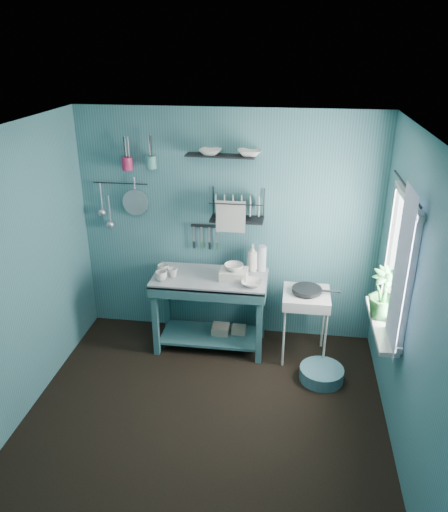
# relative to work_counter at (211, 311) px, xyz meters

# --- Properties ---
(floor) EXTENTS (3.20, 3.20, 0.00)m
(floor) POSITION_rel_work_counter_xyz_m (0.14, -1.12, -0.42)
(floor) COLOR black
(floor) RESTS_ON ground
(ceiling) EXTENTS (3.20, 3.20, 0.00)m
(ceiling) POSITION_rel_work_counter_xyz_m (0.14, -1.12, 2.08)
(ceiling) COLOR silver
(ceiling) RESTS_ON ground
(wall_back) EXTENTS (3.20, 0.00, 3.20)m
(wall_back) POSITION_rel_work_counter_xyz_m (0.14, 0.38, 0.83)
(wall_back) COLOR #366870
(wall_back) RESTS_ON ground
(wall_front) EXTENTS (3.20, 0.00, 3.20)m
(wall_front) POSITION_rel_work_counter_xyz_m (0.14, -2.62, 0.83)
(wall_front) COLOR #366870
(wall_front) RESTS_ON ground
(wall_left) EXTENTS (0.00, 3.00, 3.00)m
(wall_left) POSITION_rel_work_counter_xyz_m (-1.46, -1.12, 0.83)
(wall_left) COLOR #366870
(wall_left) RESTS_ON ground
(wall_right) EXTENTS (0.00, 3.00, 3.00)m
(wall_right) POSITION_rel_work_counter_xyz_m (1.74, -1.12, 0.83)
(wall_right) COLOR #366870
(wall_right) RESTS_ON ground
(work_counter) EXTENTS (1.21, 0.64, 0.84)m
(work_counter) POSITION_rel_work_counter_xyz_m (0.00, 0.00, 0.00)
(work_counter) COLOR #2D595F
(work_counter) RESTS_ON floor
(mug_left) EXTENTS (0.12, 0.12, 0.10)m
(mug_left) POSITION_rel_work_counter_xyz_m (-0.48, -0.16, 0.47)
(mug_left) COLOR silver
(mug_left) RESTS_ON work_counter
(mug_mid) EXTENTS (0.14, 0.14, 0.09)m
(mug_mid) POSITION_rel_work_counter_xyz_m (-0.38, -0.06, 0.47)
(mug_mid) COLOR silver
(mug_mid) RESTS_ON work_counter
(mug_right) EXTENTS (0.17, 0.17, 0.10)m
(mug_right) POSITION_rel_work_counter_xyz_m (-0.50, 0.00, 0.47)
(mug_right) COLOR silver
(mug_right) RESTS_ON work_counter
(wash_tub) EXTENTS (0.28, 0.22, 0.10)m
(wash_tub) POSITION_rel_work_counter_xyz_m (0.25, -0.02, 0.47)
(wash_tub) COLOR beige
(wash_tub) RESTS_ON work_counter
(tub_bowl) EXTENTS (0.20, 0.19, 0.06)m
(tub_bowl) POSITION_rel_work_counter_xyz_m (0.25, -0.02, 0.55)
(tub_bowl) COLOR silver
(tub_bowl) RESTS_ON wash_tub
(soap_bottle) EXTENTS (0.11, 0.12, 0.30)m
(soap_bottle) POSITION_rel_work_counter_xyz_m (0.42, 0.20, 0.57)
(soap_bottle) COLOR beige
(soap_bottle) RESTS_ON work_counter
(water_bottle) EXTENTS (0.09, 0.09, 0.28)m
(water_bottle) POSITION_rel_work_counter_xyz_m (0.52, 0.22, 0.56)
(water_bottle) COLOR silver
(water_bottle) RESTS_ON work_counter
(counter_bowl) EXTENTS (0.22, 0.22, 0.05)m
(counter_bowl) POSITION_rel_work_counter_xyz_m (0.45, -0.15, 0.45)
(counter_bowl) COLOR silver
(counter_bowl) RESTS_ON work_counter
(hotplate_stand) EXTENTS (0.51, 0.51, 0.75)m
(hotplate_stand) POSITION_rel_work_counter_xyz_m (1.00, -0.07, -0.04)
(hotplate_stand) COLOR beige
(hotplate_stand) RESTS_ON floor
(frying_pan) EXTENTS (0.30, 0.30, 0.03)m
(frying_pan) POSITION_rel_work_counter_xyz_m (1.00, -0.07, 0.37)
(frying_pan) COLOR black
(frying_pan) RESTS_ON hotplate_stand
(knife_strip) EXTENTS (0.32, 0.02, 0.03)m
(knife_strip) POSITION_rel_work_counter_xyz_m (-0.10, 0.35, 0.84)
(knife_strip) COLOR black
(knife_strip) RESTS_ON wall_back
(dish_rack) EXTENTS (0.57, 0.30, 0.32)m
(dish_rack) POSITION_rel_work_counter_xyz_m (0.25, 0.25, 1.12)
(dish_rack) COLOR black
(dish_rack) RESTS_ON wall_back
(upper_shelf) EXTENTS (0.71, 0.22, 0.01)m
(upper_shelf) POSITION_rel_work_counter_xyz_m (0.07, 0.28, 1.62)
(upper_shelf) COLOR black
(upper_shelf) RESTS_ON wall_back
(shelf_bowl_left) EXTENTS (0.25, 0.25, 0.05)m
(shelf_bowl_left) POSITION_rel_work_counter_xyz_m (-0.03, 0.28, 1.67)
(shelf_bowl_left) COLOR silver
(shelf_bowl_left) RESTS_ON upper_shelf
(shelf_bowl_right) EXTENTS (0.27, 0.27, 0.06)m
(shelf_bowl_right) POSITION_rel_work_counter_xyz_m (0.36, 0.28, 1.62)
(shelf_bowl_right) COLOR silver
(shelf_bowl_right) RESTS_ON upper_shelf
(utensil_cup_magenta) EXTENTS (0.11, 0.11, 0.13)m
(utensil_cup_magenta) POSITION_rel_work_counter_xyz_m (-0.90, 0.30, 1.51)
(utensil_cup_magenta) COLOR #B4214C
(utensil_cup_magenta) RESTS_ON wall_back
(utensil_cup_teal) EXTENTS (0.11, 0.11, 0.13)m
(utensil_cup_teal) POSITION_rel_work_counter_xyz_m (-0.65, 0.30, 1.53)
(utensil_cup_teal) COLOR teal
(utensil_cup_teal) RESTS_ON wall_back
(colander) EXTENTS (0.28, 0.03, 0.28)m
(colander) POSITION_rel_work_counter_xyz_m (-0.86, 0.33, 1.08)
(colander) COLOR #AFB1B8
(colander) RESTS_ON wall_back
(ladle_outer) EXTENTS (0.01, 0.01, 0.30)m
(ladle_outer) POSITION_rel_work_counter_xyz_m (-1.24, 0.34, 1.13)
(ladle_outer) COLOR #AFB1B8
(ladle_outer) RESTS_ON wall_back
(ladle_inner) EXTENTS (0.01, 0.01, 0.30)m
(ladle_inner) POSITION_rel_work_counter_xyz_m (-1.16, 0.34, 0.99)
(ladle_inner) COLOR #AFB1B8
(ladle_inner) RESTS_ON wall_back
(hook_rail) EXTENTS (0.60, 0.01, 0.01)m
(hook_rail) POSITION_rel_work_counter_xyz_m (-1.02, 0.35, 1.28)
(hook_rail) COLOR black
(hook_rail) RESTS_ON wall_back
(window_glass) EXTENTS (0.00, 1.10, 1.10)m
(window_glass) POSITION_rel_work_counter_xyz_m (1.72, -0.67, 0.98)
(window_glass) COLOR white
(window_glass) RESTS_ON wall_right
(windowsill) EXTENTS (0.16, 0.95, 0.04)m
(windowsill) POSITION_rel_work_counter_xyz_m (1.64, -0.67, 0.39)
(windowsill) COLOR beige
(windowsill) RESTS_ON wall_right
(curtain) EXTENTS (0.00, 1.35, 1.35)m
(curtain) POSITION_rel_work_counter_xyz_m (1.66, -0.97, 1.03)
(curtain) COLOR silver
(curtain) RESTS_ON wall_right
(curtain_rod) EXTENTS (0.02, 1.05, 0.02)m
(curtain_rod) POSITION_rel_work_counter_xyz_m (1.68, -0.67, 1.63)
(curtain_rod) COLOR black
(curtain_rod) RESTS_ON wall_right
(potted_plant) EXTENTS (0.35, 0.35, 0.46)m
(potted_plant) POSITION_rel_work_counter_xyz_m (1.64, -0.58, 0.64)
(potted_plant) COLOR #2A6B31
(potted_plant) RESTS_ON windowsill
(storage_tin_large) EXTENTS (0.18, 0.18, 0.22)m
(storage_tin_large) POSITION_rel_work_counter_xyz_m (0.10, 0.05, -0.31)
(storage_tin_large) COLOR gray
(storage_tin_large) RESTS_ON floor
(storage_tin_small) EXTENTS (0.15, 0.15, 0.20)m
(storage_tin_small) POSITION_rel_work_counter_xyz_m (0.30, 0.08, -0.32)
(storage_tin_small) COLOR gray
(storage_tin_small) RESTS_ON floor
(floor_basin) EXTENTS (0.43, 0.43, 0.13)m
(floor_basin) POSITION_rel_work_counter_xyz_m (1.19, -0.45, -0.35)
(floor_basin) COLOR teal
(floor_basin) RESTS_ON floor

